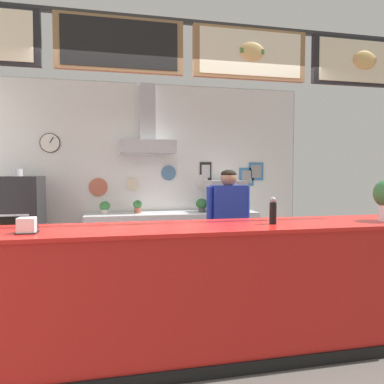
{
  "coord_description": "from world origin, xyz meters",
  "views": [
    {
      "loc": [
        -0.65,
        -3.28,
        1.53
      ],
      "look_at": [
        0.25,
        0.82,
        1.3
      ],
      "focal_mm": 34.09,
      "sensor_mm": 36.0,
      "label": 1
    }
  ],
  "objects_px": {
    "potted_thyme": "(105,207)",
    "napkin_holder": "(27,226)",
    "shop_worker": "(228,227)",
    "potted_rosemary": "(202,204)",
    "espresso_machine": "(226,196)",
    "pizza_oven": "(19,230)",
    "potted_sage": "(137,206)",
    "pepper_grinder": "(273,211)"
  },
  "relations": [
    {
      "from": "potted_thyme",
      "to": "napkin_holder",
      "type": "relative_size",
      "value": 1.3
    },
    {
      "from": "shop_worker",
      "to": "potted_rosemary",
      "type": "relative_size",
      "value": 7.25
    },
    {
      "from": "espresso_machine",
      "to": "potted_thyme",
      "type": "distance_m",
      "value": 1.9
    },
    {
      "from": "shop_worker",
      "to": "napkin_holder",
      "type": "bearing_deg",
      "value": 33.67
    },
    {
      "from": "shop_worker",
      "to": "espresso_machine",
      "type": "distance_m",
      "value": 1.33
    },
    {
      "from": "espresso_machine",
      "to": "napkin_holder",
      "type": "height_order",
      "value": "espresso_machine"
    },
    {
      "from": "pizza_oven",
      "to": "potted_sage",
      "type": "relative_size",
      "value": 7.93
    },
    {
      "from": "shop_worker",
      "to": "potted_thyme",
      "type": "xyz_separation_m",
      "value": [
        -1.54,
        1.27,
        0.16
      ]
    },
    {
      "from": "espresso_machine",
      "to": "potted_thyme",
      "type": "bearing_deg",
      "value": 179.11
    },
    {
      "from": "espresso_machine",
      "to": "potted_rosemary",
      "type": "height_order",
      "value": "espresso_machine"
    },
    {
      "from": "espresso_machine",
      "to": "potted_rosemary",
      "type": "distance_m",
      "value": 0.42
    },
    {
      "from": "espresso_machine",
      "to": "potted_thyme",
      "type": "xyz_separation_m",
      "value": [
        -1.89,
        0.03,
        -0.14
      ]
    },
    {
      "from": "potted_thyme",
      "to": "napkin_holder",
      "type": "height_order",
      "value": "napkin_holder"
    },
    {
      "from": "napkin_holder",
      "to": "shop_worker",
      "type": "bearing_deg",
      "value": 37.93
    },
    {
      "from": "shop_worker",
      "to": "potted_sage",
      "type": "bearing_deg",
      "value": -55.3
    },
    {
      "from": "potted_thyme",
      "to": "pepper_grinder",
      "type": "height_order",
      "value": "pepper_grinder"
    },
    {
      "from": "shop_worker",
      "to": "pepper_grinder",
      "type": "distance_m",
      "value": 1.57
    },
    {
      "from": "pizza_oven",
      "to": "potted_thyme",
      "type": "height_order",
      "value": "pizza_oven"
    },
    {
      "from": "potted_sage",
      "to": "potted_thyme",
      "type": "relative_size",
      "value": 1.02
    },
    {
      "from": "potted_thyme",
      "to": "pepper_grinder",
      "type": "relative_size",
      "value": 0.86
    },
    {
      "from": "napkin_holder",
      "to": "potted_thyme",
      "type": "bearing_deg",
      "value": 80.3
    },
    {
      "from": "shop_worker",
      "to": "napkin_holder",
      "type": "xyz_separation_m",
      "value": [
        -2.02,
        -1.58,
        0.3
      ]
    },
    {
      "from": "shop_worker",
      "to": "potted_rosemary",
      "type": "height_order",
      "value": "shop_worker"
    },
    {
      "from": "potted_thyme",
      "to": "pepper_grinder",
      "type": "distance_m",
      "value": 3.14
    },
    {
      "from": "potted_rosemary",
      "to": "napkin_holder",
      "type": "relative_size",
      "value": 1.43
    },
    {
      "from": "potted_rosemary",
      "to": "napkin_holder",
      "type": "bearing_deg",
      "value": -125.23
    },
    {
      "from": "napkin_holder",
      "to": "pizza_oven",
      "type": "bearing_deg",
      "value": 104.46
    },
    {
      "from": "potted_rosemary",
      "to": "potted_sage",
      "type": "distance_m",
      "value": 1.01
    },
    {
      "from": "potted_rosemary",
      "to": "pepper_grinder",
      "type": "xyz_separation_m",
      "value": [
        -0.07,
        -2.76,
        0.19
      ]
    },
    {
      "from": "pizza_oven",
      "to": "potted_rosemary",
      "type": "xyz_separation_m",
      "value": [
        2.64,
        0.25,
        0.28
      ]
    },
    {
      "from": "pizza_oven",
      "to": "potted_rosemary",
      "type": "height_order",
      "value": "pizza_oven"
    },
    {
      "from": "pizza_oven",
      "to": "potted_thyme",
      "type": "distance_m",
      "value": 1.21
    },
    {
      "from": "pepper_grinder",
      "to": "potted_sage",
      "type": "bearing_deg",
      "value": 108.41
    },
    {
      "from": "pizza_oven",
      "to": "espresso_machine",
      "type": "xyz_separation_m",
      "value": [
        3.04,
        0.26,
        0.4
      ]
    },
    {
      "from": "potted_rosemary",
      "to": "shop_worker",
      "type": "bearing_deg",
      "value": -88.16
    },
    {
      "from": "potted_rosemary",
      "to": "potted_sage",
      "type": "xyz_separation_m",
      "value": [
        -1.01,
        0.06,
        -0.01
      ]
    },
    {
      "from": "pizza_oven",
      "to": "potted_thyme",
      "type": "xyz_separation_m",
      "value": [
        1.15,
        0.29,
        0.27
      ]
    },
    {
      "from": "potted_thyme",
      "to": "shop_worker",
      "type": "bearing_deg",
      "value": -39.6
    },
    {
      "from": "potted_sage",
      "to": "napkin_holder",
      "type": "height_order",
      "value": "napkin_holder"
    },
    {
      "from": "potted_sage",
      "to": "potted_thyme",
      "type": "distance_m",
      "value": 0.49
    },
    {
      "from": "pizza_oven",
      "to": "espresso_machine",
      "type": "distance_m",
      "value": 3.08
    },
    {
      "from": "potted_sage",
      "to": "pizza_oven",
      "type": "bearing_deg",
      "value": -169.14
    }
  ]
}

